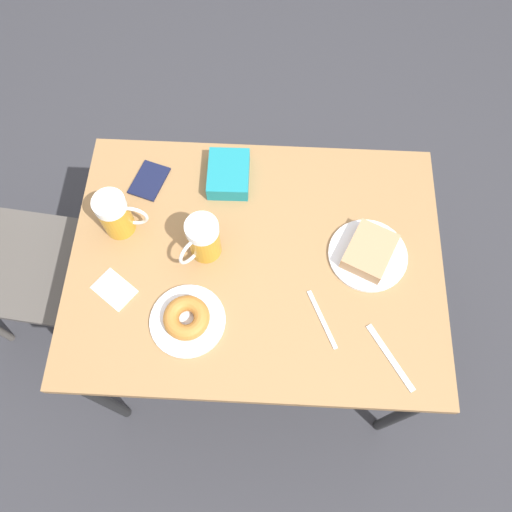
% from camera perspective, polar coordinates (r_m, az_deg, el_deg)
% --- Properties ---
extents(ground_plane, '(8.00, 8.00, 0.00)m').
position_cam_1_polar(ground_plane, '(2.12, 0.00, -8.51)').
color(ground_plane, '#333338').
extents(table, '(0.79, 1.06, 0.74)m').
position_cam_1_polar(table, '(1.48, 0.00, -1.31)').
color(table, '#997044').
rests_on(table, ground_plane).
extents(plate_with_cake, '(0.23, 0.23, 0.05)m').
position_cam_1_polar(plate_with_cake, '(1.44, 12.78, 0.37)').
color(plate_with_cake, silver).
rests_on(plate_with_cake, table).
extents(plate_with_donut, '(0.20, 0.20, 0.05)m').
position_cam_1_polar(plate_with_donut, '(1.35, -7.90, -7.14)').
color(plate_with_donut, silver).
rests_on(plate_with_donut, table).
extents(beer_mug_left, '(0.12, 0.11, 0.15)m').
position_cam_1_polar(beer_mug_left, '(1.37, -6.08, 1.95)').
color(beer_mug_left, '#C68C23').
rests_on(beer_mug_left, table).
extents(beer_mug_center, '(0.09, 0.14, 0.15)m').
position_cam_1_polar(beer_mug_center, '(1.46, -15.73, 4.58)').
color(beer_mug_center, '#C68C23').
rests_on(beer_mug_center, table).
extents(napkin_folded, '(0.13, 0.14, 0.00)m').
position_cam_1_polar(napkin_folded, '(1.44, -15.89, -3.70)').
color(napkin_folded, white).
rests_on(napkin_folded, table).
extents(fork, '(0.16, 0.08, 0.00)m').
position_cam_1_polar(fork, '(1.37, 7.56, -7.18)').
color(fork, silver).
rests_on(fork, table).
extents(knife, '(0.18, 0.12, 0.00)m').
position_cam_1_polar(knife, '(1.38, 15.09, -11.12)').
color(knife, silver).
rests_on(knife, table).
extents(passport_near_edge, '(0.15, 0.12, 0.01)m').
position_cam_1_polar(passport_near_edge, '(1.58, -12.10, 8.43)').
color(passport_near_edge, '#141938').
rests_on(passport_near_edge, table).
extents(blue_pouch, '(0.16, 0.13, 0.05)m').
position_cam_1_polar(blue_pouch, '(1.53, -3.15, 9.33)').
color(blue_pouch, teal).
rests_on(blue_pouch, table).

